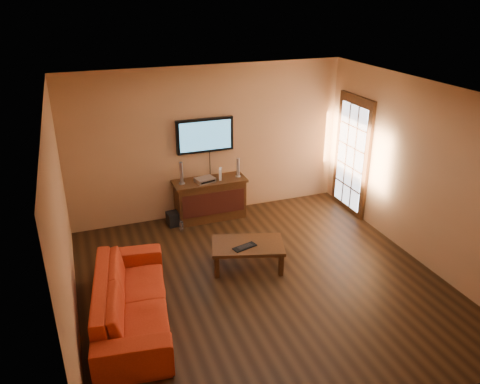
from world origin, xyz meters
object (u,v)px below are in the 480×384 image
television (205,135)px  keyboard (245,247)px  sofa (131,291)px  speaker_left (181,174)px  av_receiver (205,180)px  bottle (181,226)px  media_console (210,199)px  game_console (220,174)px  speaker_right (238,168)px  coffee_table (248,247)px  subwoofer (174,219)px

television → keyboard: size_ratio=2.68×
television → sofa: television is taller
speaker_left → av_receiver: 0.43m
television → bottle: television is taller
media_console → keyboard: size_ratio=3.41×
game_console → sofa: bearing=-108.3°
media_console → speaker_right: speaker_right is taller
bottle → av_receiver: bearing=27.9°
speaker_right → keyboard: (-0.57, -1.84, -0.49)m
sofa → keyboard: sofa is taller
coffee_table → speaker_left: size_ratio=3.01×
media_console → game_console: game_console is taller
subwoofer → speaker_left: bearing=11.2°
sofa → speaker_right: 3.35m
media_console → speaker_left: bearing=178.7°
bottle → television: bearing=40.3°
bottle → keyboard: size_ratio=0.52×
coffee_table → game_console: (0.15, 1.75, 0.49)m
game_console → keyboard: game_console is taller
media_console → speaker_left: 0.74m
av_receiver → game_console: game_console is taller
television → bottle: bearing=-139.7°
subwoofer → coffee_table: bearing=-73.6°
coffee_table → speaker_left: (-0.54, 1.78, 0.58)m
subwoofer → bottle: bearing=-83.6°
sofa → speaker_left: bearing=-19.6°
sofa → speaker_right: bearing=-35.8°
media_console → subwoofer: bearing=-175.9°
speaker_right → av_receiver: size_ratio=1.08×
sofa → game_console: (1.95, 2.39, 0.41)m
av_receiver → game_console: size_ratio=1.60×
sofa → av_receiver: (1.66, 2.37, 0.34)m
keyboard → speaker_left: bearing=104.0°
av_receiver → game_console: 0.30m
television → speaker_right: bearing=-22.5°
speaker_left → speaker_right: bearing=-1.4°
coffee_table → speaker_right: 1.91m
media_console → keyboard: (-0.03, -1.85, 0.03)m
sofa → keyboard: 1.81m
sofa → coffee_table: bearing=-62.5°
coffee_table → subwoofer: bearing=113.0°
media_console → coffee_table: 1.77m
television → av_receiver: 0.78m
speaker_right → keyboard: 1.98m
speaker_right → bottle: 1.44m
bottle → game_console: bearing=19.9°
television → speaker_right: television is taller
television → game_console: (0.20, -0.23, -0.66)m
media_console → av_receiver: (-0.10, -0.04, 0.40)m
coffee_table → game_console: 1.82m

